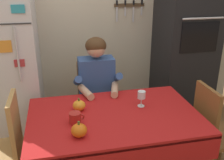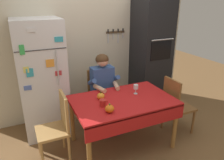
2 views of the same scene
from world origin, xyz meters
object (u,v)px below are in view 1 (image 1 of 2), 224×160
(pumpkin_medium, at_px, (79,130))
(dining_table, at_px, (115,124))
(chair_left_side, at_px, (5,144))
(chair_right_side, at_px, (213,130))
(chair_behind_person, at_px, (95,99))
(wall_oven, at_px, (185,44))
(refrigerator, at_px, (6,70))
(wine_glass, at_px, (141,96))
(seated_person, at_px, (98,87))
(coffee_mug, at_px, (75,118))
(pumpkin_large, at_px, (79,105))

(pumpkin_medium, bearing_deg, dining_table, 36.84)
(dining_table, distance_m, pumpkin_medium, 0.41)
(dining_table, bearing_deg, chair_left_side, 172.44)
(chair_right_side, bearing_deg, pumpkin_medium, -171.16)
(dining_table, bearing_deg, chair_behind_person, 93.06)
(wall_oven, height_order, chair_behind_person, wall_oven)
(refrigerator, bearing_deg, chair_left_side, -86.31)
(refrigerator, distance_m, wine_glass, 1.44)
(pumpkin_medium, bearing_deg, seated_person, 72.05)
(coffee_mug, relative_size, pumpkin_medium, 1.00)
(coffee_mug, xyz_separation_m, pumpkin_medium, (0.01, -0.18, 0.00))
(wall_oven, distance_m, pumpkin_medium, 1.81)
(chair_right_side, relative_size, pumpkin_medium, 7.81)
(pumpkin_large, xyz_separation_m, pumpkin_medium, (-0.04, -0.39, 0.00))
(wall_oven, relative_size, chair_right_side, 2.26)
(chair_behind_person, relative_size, pumpkin_large, 8.39)
(dining_table, distance_m, wine_glass, 0.34)
(refrigerator, relative_size, seated_person, 1.45)
(chair_behind_person, bearing_deg, pumpkin_large, -110.03)
(chair_left_side, height_order, pumpkin_medium, chair_left_side)
(chair_behind_person, height_order, chair_left_side, same)
(chair_left_side, bearing_deg, dining_table, -7.56)
(refrigerator, relative_size, dining_table, 1.29)
(refrigerator, height_order, seated_person, refrigerator)
(pumpkin_medium, bearing_deg, refrigerator, 119.61)
(refrigerator, xyz_separation_m, wall_oven, (2.00, 0.04, 0.15))
(wall_oven, height_order, pumpkin_medium, wall_oven)
(coffee_mug, bearing_deg, dining_table, 8.98)
(dining_table, height_order, pumpkin_large, pumpkin_large)
(wine_glass, bearing_deg, chair_right_side, -13.72)
(dining_table, height_order, seated_person, seated_person)
(dining_table, relative_size, coffee_mug, 11.76)
(refrigerator, xyz_separation_m, chair_behind_person, (0.91, -0.09, -0.39))
(wall_oven, distance_m, pumpkin_large, 1.55)
(wall_oven, relative_size, pumpkin_medium, 17.63)
(chair_behind_person, relative_size, chair_right_side, 1.00)
(chair_right_side, distance_m, chair_left_side, 1.81)
(wall_oven, relative_size, chair_behind_person, 2.26)
(dining_table, bearing_deg, pumpkin_medium, -143.16)
(coffee_mug, xyz_separation_m, wine_glass, (0.58, 0.16, 0.06))
(refrigerator, height_order, wine_glass, refrigerator)
(chair_left_side, height_order, wine_glass, chair_left_side)
(dining_table, relative_size, chair_right_side, 1.51)
(chair_right_side, distance_m, coffee_mug, 1.26)
(wall_oven, height_order, seated_person, wall_oven)
(wall_oven, height_order, coffee_mug, wall_oven)
(dining_table, xyz_separation_m, chair_right_side, (0.90, -0.05, -0.14))
(wine_glass, bearing_deg, chair_left_side, 179.54)
(refrigerator, bearing_deg, seated_person, -17.10)
(pumpkin_medium, bearing_deg, chair_right_side, 8.84)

